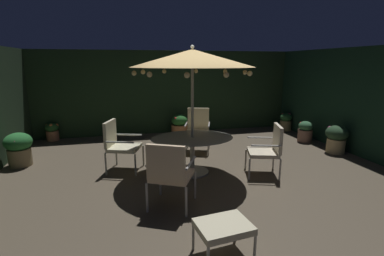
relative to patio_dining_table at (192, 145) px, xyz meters
The scene contains 16 objects.
ground_plane 0.61m from the patio_dining_table, 42.14° to the right, with size 8.50×7.75×0.02m, color brown.
hedge_backdrop_rear 3.69m from the patio_dining_table, 88.25° to the left, with size 8.50×0.30×2.53m, color #1E331C.
hedge_backdrop_right 4.27m from the patio_dining_table, ahead, with size 0.30×7.75×2.53m, color #15301F.
patio_dining_table is the anchor object (origin of this frame).
patio_umbrella 1.66m from the patio_dining_table, 161.80° to the left, with size 2.33×2.33×2.49m.
patio_chair_north 1.50m from the patio_dining_table, 70.75° to the left, with size 0.76×0.77×1.06m.
patio_chair_northeast 1.49m from the patio_dining_table, 160.70° to the left, with size 0.79×0.79×1.03m.
patio_chair_east 1.50m from the patio_dining_table, 117.04° to the right, with size 0.83×0.83×1.05m.
patio_chair_southeast 1.49m from the patio_dining_table, 17.79° to the right, with size 0.76×0.77×1.00m.
ottoman_footrest 2.57m from the patio_dining_table, 96.14° to the right, with size 0.65×0.53×0.41m.
potted_plant_left_far 4.68m from the patio_dining_table, 134.68° to the left, with size 0.36×0.36×0.51m.
potted_plant_left_near 4.78m from the patio_dining_table, 36.15° to the left, with size 0.38×0.38×0.57m.
potted_plant_right_far 3.78m from the patio_dining_table, ahead, with size 0.53×0.53×0.68m.
potted_plant_back_right 3.04m from the patio_dining_table, 83.15° to the left, with size 0.51×0.51×0.65m.
potted_plant_back_left 3.73m from the patio_dining_table, 159.92° to the left, with size 0.55×0.55×0.72m.
potted_plant_front_corner 3.92m from the patio_dining_table, 22.07° to the left, with size 0.39×0.39×0.58m.
Camera 1 is at (-1.42, -5.13, 2.17)m, focal length 26.51 mm.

